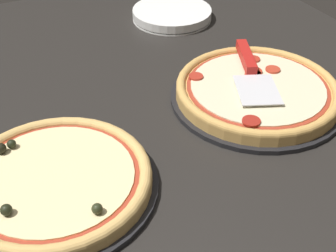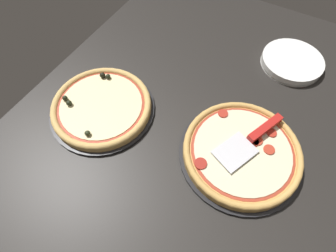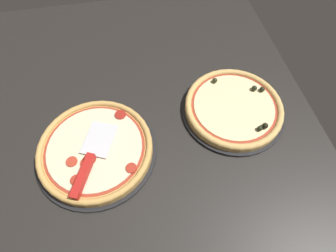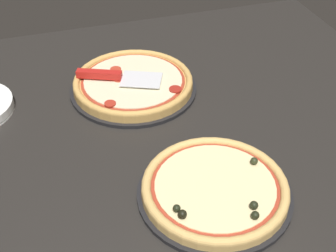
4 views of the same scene
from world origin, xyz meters
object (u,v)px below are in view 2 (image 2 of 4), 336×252
at_px(pizza_front, 242,150).
at_px(plate_stack, 292,62).
at_px(pizza_back, 101,106).
at_px(serving_spatula, 257,134).

relative_size(pizza_front, plate_stack, 1.55).
bearing_deg(pizza_back, pizza_front, -80.97).
height_order(pizza_front, pizza_back, pizza_back).
xyz_separation_m(pizza_back, plate_stack, (0.50, -0.47, -0.01)).
relative_size(pizza_back, serving_spatula, 1.33).
relative_size(serving_spatula, plate_stack, 1.10).
bearing_deg(plate_stack, pizza_back, 136.80).
relative_size(pizza_back, plate_stack, 1.45).
distance_m(pizza_front, plate_stack, 0.43).
height_order(pizza_back, plate_stack, pizza_back).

